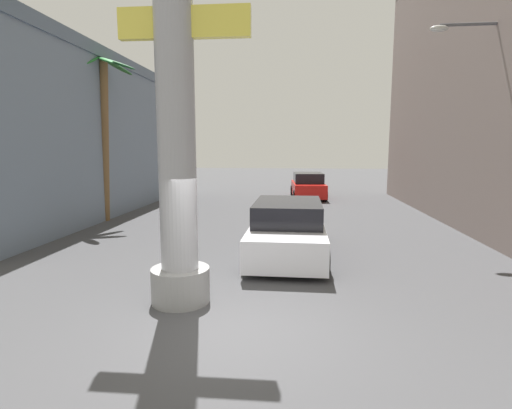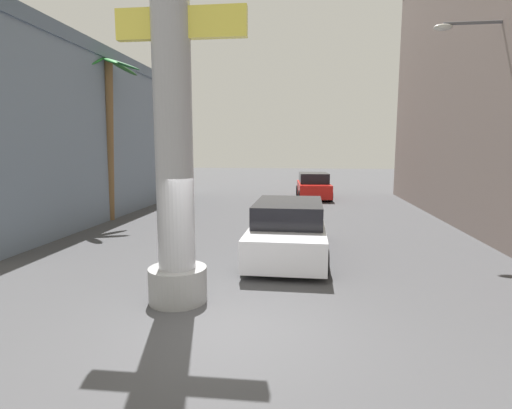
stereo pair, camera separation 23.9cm
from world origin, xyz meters
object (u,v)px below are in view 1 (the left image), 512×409
Objects in this scene: car_far at (308,186)px; palm_tree_far_left at (164,129)px; street_lamp at (483,112)px; palm_tree_mid_left at (103,114)px; car_lead at (288,229)px; neon_sign_pole at (175,61)px.

palm_tree_far_left is at bearing -179.26° from car_far.
street_lamp reaches higher than palm_tree_mid_left.
car_far is (-5.16, 11.16, -3.48)m from street_lamp.
car_lead is at bearing -58.61° from palm_tree_far_left.
palm_tree_far_left is at bearing 121.39° from car_lead.
street_lamp is 14.13m from palm_tree_mid_left.
neon_sign_pole is at bearing -143.26° from street_lamp.
street_lamp is 12.78m from car_far.
car_lead is at bearing -31.58° from palm_tree_mid_left.
street_lamp is 1.02× the size of palm_tree_mid_left.
palm_tree_far_left is 0.93× the size of palm_tree_mid_left.
palm_tree_far_left is 8.44m from palm_tree_mid_left.
neon_sign_pole is at bearing -56.29° from palm_tree_mid_left.
palm_tree_far_left is at bearing 91.77° from palm_tree_mid_left.
car_lead is 9.91m from palm_tree_mid_left.
neon_sign_pole is 18.14m from palm_tree_far_left.
street_lamp reaches higher than car_far.
palm_tree_mid_left is at bearing 123.71° from neon_sign_pole.
car_far is (0.91, 13.36, -0.00)m from car_lead.
palm_tree_mid_left is at bearing 169.36° from street_lamp.
street_lamp is at bearing -10.64° from palm_tree_mid_left.
car_lead is (-6.07, -2.20, -3.47)m from street_lamp.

